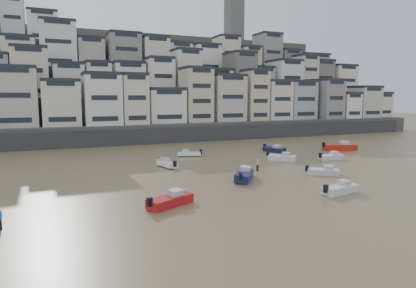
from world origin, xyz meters
name	(u,v)px	position (x,y,z in m)	size (l,w,h in m)	color
ground	(361,282)	(0.00, 0.00, 0.00)	(400.00, 400.00, 0.00)	olive
harbor_wall	(170,135)	(10.00, 65.00, 1.75)	(140.00, 3.00, 3.50)	#38383A
hillside	(145,88)	(14.73, 104.84, 13.01)	(141.04, 66.00, 50.00)	#4C4C47
boat_a	(340,187)	(12.67, 15.10, 0.67)	(4.88, 1.60, 1.33)	silver
boat_b	(323,170)	(17.56, 23.28, 0.60)	(4.40, 1.44, 1.20)	silver
boat_c	(244,174)	(6.62, 24.89, 0.79)	(5.77, 1.89, 1.57)	#161B45
boat_d	(331,156)	(27.06, 32.36, 0.62)	(4.53, 1.48, 1.24)	silver
boat_e	(282,157)	(19.00, 34.62, 0.65)	(4.80, 1.57, 1.31)	silver
boat_f	(167,163)	(0.45, 36.75, 0.62)	(4.57, 1.50, 1.25)	silver
boat_g	(340,145)	(36.11, 40.02, 0.94)	(6.90, 2.26, 1.88)	#AC2115
boat_h	(189,153)	(6.96, 44.85, 0.59)	(4.34, 1.42, 1.18)	silver
boat_i	(274,148)	(23.28, 43.20, 0.68)	(4.97, 1.63, 1.35)	#13193B
boat_j	(170,198)	(-5.16, 18.01, 0.72)	(5.28, 1.73, 1.44)	#B41618
person_pink	(257,165)	(11.11, 29.14, 0.87)	(0.44, 0.44, 1.74)	#C58B8C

